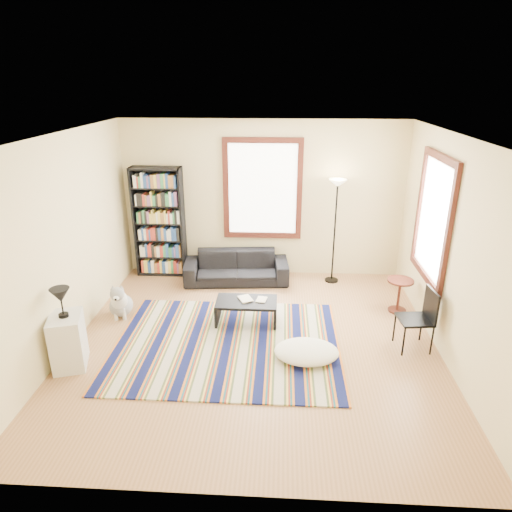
# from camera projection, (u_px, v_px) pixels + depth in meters

# --- Properties ---
(floor) EXTENTS (5.00, 5.00, 0.10)m
(floor) POSITION_uv_depth(u_px,v_px,m) (254.00, 346.00, 6.36)
(floor) COLOR #A4734B
(floor) RESTS_ON ground
(ceiling) EXTENTS (5.00, 5.00, 0.10)m
(ceiling) POSITION_uv_depth(u_px,v_px,m) (253.00, 132.00, 5.31)
(ceiling) COLOR white
(ceiling) RESTS_ON floor
(wall_back) EXTENTS (5.00, 0.10, 2.80)m
(wall_back) POSITION_uv_depth(u_px,v_px,m) (263.00, 199.00, 8.20)
(wall_back) COLOR beige
(wall_back) RESTS_ON floor
(wall_front) EXTENTS (5.00, 0.10, 2.80)m
(wall_front) POSITION_uv_depth(u_px,v_px,m) (232.00, 365.00, 3.46)
(wall_front) COLOR beige
(wall_front) RESTS_ON floor
(wall_left) EXTENTS (0.10, 5.00, 2.80)m
(wall_left) POSITION_uv_depth(u_px,v_px,m) (60.00, 244.00, 5.97)
(wall_left) COLOR beige
(wall_left) RESTS_ON floor
(wall_right) EXTENTS (0.10, 5.00, 2.80)m
(wall_right) POSITION_uv_depth(u_px,v_px,m) (457.00, 253.00, 5.69)
(wall_right) COLOR beige
(wall_right) RESTS_ON floor
(window_back) EXTENTS (1.20, 0.06, 1.60)m
(window_back) POSITION_uv_depth(u_px,v_px,m) (263.00, 189.00, 8.06)
(window_back) COLOR white
(window_back) RESTS_ON wall_back
(window_right) EXTENTS (0.06, 1.20, 1.60)m
(window_right) POSITION_uv_depth(u_px,v_px,m) (433.00, 219.00, 6.37)
(window_right) COLOR white
(window_right) RESTS_ON wall_right
(rug) EXTENTS (3.08, 2.46, 0.02)m
(rug) POSITION_uv_depth(u_px,v_px,m) (227.00, 344.00, 6.30)
(rug) COLOR #0C1240
(rug) RESTS_ON floor
(sofa) EXTENTS (0.88, 1.90, 0.54)m
(sofa) POSITION_uv_depth(u_px,v_px,m) (236.00, 267.00, 8.18)
(sofa) COLOR black
(sofa) RESTS_ON floor
(bookshelf) EXTENTS (0.90, 0.30, 2.00)m
(bookshelf) POSITION_uv_depth(u_px,v_px,m) (159.00, 222.00, 8.24)
(bookshelf) COLOR black
(bookshelf) RESTS_ON floor
(coffee_table) EXTENTS (1.00, 0.72, 0.36)m
(coffee_table) POSITION_uv_depth(u_px,v_px,m) (246.00, 312.00, 6.81)
(coffee_table) COLOR black
(coffee_table) RESTS_ON floor
(book_a) EXTENTS (0.29, 0.26, 0.02)m
(book_a) POSITION_uv_depth(u_px,v_px,m) (240.00, 300.00, 6.74)
(book_a) COLOR beige
(book_a) RESTS_ON coffee_table
(book_b) EXTENTS (0.18, 0.22, 0.02)m
(book_b) POSITION_uv_depth(u_px,v_px,m) (257.00, 299.00, 6.78)
(book_b) COLOR beige
(book_b) RESTS_ON coffee_table
(floor_cushion) EXTENTS (1.01, 0.88, 0.21)m
(floor_cushion) POSITION_uv_depth(u_px,v_px,m) (306.00, 352.00, 5.94)
(floor_cushion) COLOR white
(floor_cushion) RESTS_ON floor
(floor_lamp) EXTENTS (0.39, 0.39, 1.86)m
(floor_lamp) POSITION_uv_depth(u_px,v_px,m) (335.00, 232.00, 7.93)
(floor_lamp) COLOR black
(floor_lamp) RESTS_ON floor
(side_table) EXTENTS (0.53, 0.53, 0.54)m
(side_table) POSITION_uv_depth(u_px,v_px,m) (399.00, 296.00, 7.11)
(side_table) COLOR #4A1812
(side_table) RESTS_ON floor
(folding_chair) EXTENTS (0.46, 0.45, 0.86)m
(folding_chair) POSITION_uv_depth(u_px,v_px,m) (415.00, 320.00, 6.07)
(folding_chair) COLOR black
(folding_chair) RESTS_ON floor
(white_cabinet) EXTENTS (0.51, 0.59, 0.70)m
(white_cabinet) POSITION_uv_depth(u_px,v_px,m) (68.00, 341.00, 5.73)
(white_cabinet) COLOR silver
(white_cabinet) RESTS_ON floor
(table_lamp) EXTENTS (0.25, 0.25, 0.38)m
(table_lamp) POSITION_uv_depth(u_px,v_px,m) (61.00, 303.00, 5.53)
(table_lamp) COLOR black
(table_lamp) RESTS_ON white_cabinet
(dog) EXTENTS (0.48, 0.61, 0.55)m
(dog) POSITION_uv_depth(u_px,v_px,m) (120.00, 299.00, 6.99)
(dog) COLOR #B1B1B1
(dog) RESTS_ON floor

